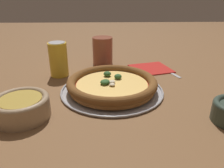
{
  "coord_description": "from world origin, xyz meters",
  "views": [
    {
      "loc": [
        0.02,
        0.62,
        0.3
      ],
      "look_at": [
        0.0,
        0.0,
        0.03
      ],
      "focal_mm": 35.0,
      "sensor_mm": 36.0,
      "label": 1
    }
  ],
  "objects_px": {
    "pizza": "(112,84)",
    "napkin": "(151,68)",
    "bowl_near": "(22,106)",
    "fork": "(163,69)",
    "beverage_can": "(58,59)",
    "drinking_cup": "(103,51)",
    "pizza_tray": "(112,90)"
  },
  "relations": [
    {
      "from": "pizza",
      "to": "napkin",
      "type": "bearing_deg",
      "value": -128.86
    },
    {
      "from": "bowl_near",
      "to": "pizza",
      "type": "bearing_deg",
      "value": -148.27
    },
    {
      "from": "fork",
      "to": "beverage_can",
      "type": "xyz_separation_m",
      "value": [
        0.4,
        0.06,
        0.06
      ]
    },
    {
      "from": "pizza",
      "to": "napkin",
      "type": "relative_size",
      "value": 1.58
    },
    {
      "from": "drinking_cup",
      "to": "napkin",
      "type": "xyz_separation_m",
      "value": [
        -0.19,
        0.07,
        -0.05
      ]
    },
    {
      "from": "pizza",
      "to": "fork",
      "type": "bearing_deg",
      "value": -136.81
    },
    {
      "from": "pizza",
      "to": "beverage_can",
      "type": "distance_m",
      "value": 0.24
    },
    {
      "from": "bowl_near",
      "to": "napkin",
      "type": "distance_m",
      "value": 0.52
    },
    {
      "from": "pizza",
      "to": "bowl_near",
      "type": "height_order",
      "value": "bowl_near"
    },
    {
      "from": "napkin",
      "to": "fork",
      "type": "height_order",
      "value": "napkin"
    },
    {
      "from": "fork",
      "to": "beverage_can",
      "type": "bearing_deg",
      "value": 76.53
    },
    {
      "from": "bowl_near",
      "to": "beverage_can",
      "type": "xyz_separation_m",
      "value": [
        -0.04,
        -0.28,
        0.03
      ]
    },
    {
      "from": "napkin",
      "to": "drinking_cup",
      "type": "bearing_deg",
      "value": -19.27
    },
    {
      "from": "drinking_cup",
      "to": "pizza",
      "type": "bearing_deg",
      "value": 96.68
    },
    {
      "from": "drinking_cup",
      "to": "bowl_near",
      "type": "bearing_deg",
      "value": 64.28
    },
    {
      "from": "napkin",
      "to": "bowl_near",
      "type": "bearing_deg",
      "value": 41.22
    },
    {
      "from": "bowl_near",
      "to": "fork",
      "type": "bearing_deg",
      "value": -142.31
    },
    {
      "from": "pizza",
      "to": "beverage_can",
      "type": "relative_size",
      "value": 2.26
    },
    {
      "from": "pizza_tray",
      "to": "pizza",
      "type": "xyz_separation_m",
      "value": [
        0.0,
        -0.0,
        0.02
      ]
    },
    {
      "from": "pizza_tray",
      "to": "pizza",
      "type": "height_order",
      "value": "pizza"
    },
    {
      "from": "pizza_tray",
      "to": "bowl_near",
      "type": "distance_m",
      "value": 0.27
    },
    {
      "from": "bowl_near",
      "to": "beverage_can",
      "type": "relative_size",
      "value": 1.11
    },
    {
      "from": "bowl_near",
      "to": "drinking_cup",
      "type": "xyz_separation_m",
      "value": [
        -0.2,
        -0.41,
        0.03
      ]
    },
    {
      "from": "pizza",
      "to": "fork",
      "type": "xyz_separation_m",
      "value": [
        -0.21,
        -0.2,
        -0.02
      ]
    },
    {
      "from": "beverage_can",
      "to": "napkin",
      "type": "bearing_deg",
      "value": -170.86
    },
    {
      "from": "napkin",
      "to": "beverage_can",
      "type": "relative_size",
      "value": 1.43
    },
    {
      "from": "pizza_tray",
      "to": "napkin",
      "type": "height_order",
      "value": "same"
    },
    {
      "from": "pizza_tray",
      "to": "drinking_cup",
      "type": "height_order",
      "value": "drinking_cup"
    },
    {
      "from": "drinking_cup",
      "to": "beverage_can",
      "type": "distance_m",
      "value": 0.2
    },
    {
      "from": "pizza",
      "to": "beverage_can",
      "type": "bearing_deg",
      "value": -37.15
    },
    {
      "from": "pizza_tray",
      "to": "drinking_cup",
      "type": "distance_m",
      "value": 0.27
    },
    {
      "from": "pizza_tray",
      "to": "beverage_can",
      "type": "relative_size",
      "value": 2.58
    }
  ]
}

